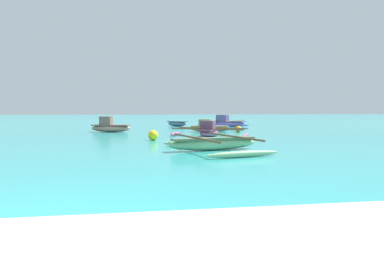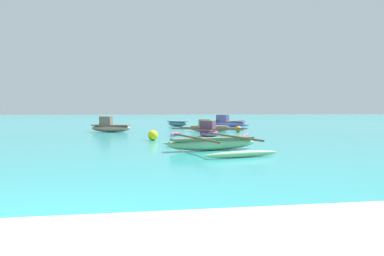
{
  "view_description": "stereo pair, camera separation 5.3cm",
  "coord_description": "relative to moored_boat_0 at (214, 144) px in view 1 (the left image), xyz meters",
  "views": [
    {
      "loc": [
        1.55,
        -3.31,
        1.4
      ],
      "look_at": [
        5.09,
        19.01,
        0.25
      ],
      "focal_mm": 32.0,
      "sensor_mm": 36.0,
      "label": 1
    },
    {
      "loc": [
        1.6,
        -3.32,
        1.4
      ],
      "look_at": [
        5.09,
        19.01,
        0.25
      ],
      "focal_mm": 32.0,
      "sensor_mm": 36.0,
      "label": 2
    }
  ],
  "objects": [
    {
      "name": "moored_boat_4",
      "position": [
        1.16,
        6.26,
        0.06
      ],
      "size": [
        4.42,
        3.41,
        0.86
      ],
      "rotation": [
        0.0,
        0.0,
        1.08
      ],
      "color": "#99537B",
      "rests_on": "ground_plane"
    },
    {
      "name": "moored_boat_5",
      "position": [
        1.99,
        10.42,
        0.06
      ],
      "size": [
        2.72,
        1.54,
        0.82
      ],
      "rotation": [
        0.0,
        0.0,
        -0.35
      ],
      "color": "#DFBC5B",
      "rests_on": "ground_plane"
    },
    {
      "name": "moored_boat_0",
      "position": [
        0.0,
        0.0,
        0.0
      ],
      "size": [
        3.38,
        4.68,
        0.5
      ],
      "rotation": [
        0.0,
        0.0,
        0.23
      ],
      "color": "#84B782",
      "rests_on": "ground_plane"
    },
    {
      "name": "moored_boat_3",
      "position": [
        -4.46,
        11.08,
        0.13
      ],
      "size": [
        2.71,
        1.35,
        1.02
      ],
      "rotation": [
        0.0,
        0.0,
        -0.27
      ],
      "color": "tan",
      "rests_on": "ground_plane"
    },
    {
      "name": "moored_boat_2",
      "position": [
        0.79,
        18.43,
        0.03
      ],
      "size": [
        1.8,
        2.11,
        0.46
      ],
      "rotation": [
        0.0,
        0.0,
        -0.91
      ],
      "color": "slate",
      "rests_on": "ground_plane"
    },
    {
      "name": "mooring_buoy_2",
      "position": [
        -1.95,
        4.33,
        0.01
      ],
      "size": [
        0.48,
        0.48,
        0.48
      ],
      "color": "yellow",
      "rests_on": "ground_plane"
    },
    {
      "name": "mooring_buoy_1",
      "position": [
        3.75,
        9.52,
        -0.02
      ],
      "size": [
        0.42,
        0.42,
        0.42
      ],
      "color": "orange",
      "rests_on": "ground_plane"
    },
    {
      "name": "moored_boat_1",
      "position": [
        4.96,
        17.17,
        0.11
      ],
      "size": [
        4.41,
        4.46,
        1.03
      ],
      "rotation": [
        0.0,
        0.0,
        -0.76
      ],
      "color": "#977EDC",
      "rests_on": "ground_plane"
    }
  ]
}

